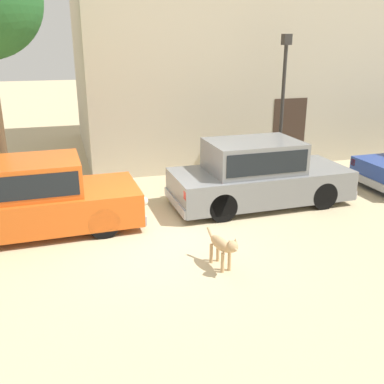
# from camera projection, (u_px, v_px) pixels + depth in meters

# --- Properties ---
(ground_plane) EXTENTS (80.00, 80.00, 0.00)m
(ground_plane) POSITION_uv_depth(u_px,v_px,m) (161.00, 242.00, 8.64)
(ground_plane) COLOR tan
(parked_sedan_nearest) EXTENTS (4.31, 1.89, 1.51)m
(parked_sedan_nearest) POSITION_uv_depth(u_px,v_px,m) (36.00, 197.00, 8.94)
(parked_sedan_nearest) COLOR #D15619
(parked_sedan_nearest) RESTS_ON ground_plane
(parked_sedan_second) EXTENTS (4.40, 1.82, 1.56)m
(parked_sedan_second) POSITION_uv_depth(u_px,v_px,m) (257.00, 173.00, 10.42)
(parked_sedan_second) COLOR slate
(parked_sedan_second) RESTS_ON ground_plane
(apartment_block) EXTENTS (17.31, 6.94, 8.08)m
(apartment_block) POSITION_uv_depth(u_px,v_px,m) (312.00, 33.00, 16.51)
(apartment_block) COLOR #BCB299
(apartment_block) RESTS_ON ground_plane
(stray_dog_spotted) EXTENTS (0.32, 0.98, 0.68)m
(stray_dog_spotted) POSITION_uv_depth(u_px,v_px,m) (223.00, 246.00, 7.47)
(stray_dog_spotted) COLOR tan
(stray_dog_spotted) RESTS_ON ground_plane
(street_lamp) EXTENTS (0.22, 0.22, 3.93)m
(street_lamp) POSITION_uv_depth(u_px,v_px,m) (283.00, 89.00, 12.10)
(street_lamp) COLOR #2D2B28
(street_lamp) RESTS_ON ground_plane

